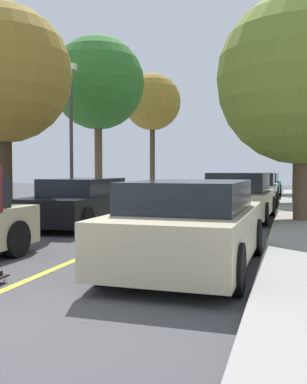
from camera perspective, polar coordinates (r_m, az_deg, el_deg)
center_line at (r=8.71m, az=-6.64°, el=-7.14°), size 0.12×39.20×0.01m
parked_car_left_near at (r=12.44m, az=-8.90°, el=-1.28°), size 1.86×4.50×1.27m
parked_car_right_nearest at (r=7.00m, az=4.64°, el=-4.16°), size 1.96×4.13×1.34m
parked_car_right_near at (r=13.93m, az=10.74°, el=-0.59°), size 2.00×4.22×1.41m
parked_car_right_far at (r=20.27m, az=12.64°, el=0.43°), size 1.92×4.58×1.37m
parked_car_right_farthest at (r=26.15m, az=13.58°, el=0.86°), size 1.96×4.27×1.30m
street_tree_left_nearest at (r=12.66m, az=-18.44°, el=13.82°), size 3.57×3.57×5.62m
street_tree_left_near at (r=18.05m, az=-6.98°, el=13.37°), size 3.56×3.56×6.47m
street_tree_left_far at (r=24.76m, az=-0.14°, el=11.18°), size 3.03×3.03×6.51m
street_tree_right_nearest at (r=13.24m, az=18.26°, el=13.35°), size 4.66×4.66×6.16m
street_tree_right_near at (r=20.03m, az=17.75°, el=9.47°), size 4.05×4.05×5.77m
street_tree_right_far at (r=27.85m, az=17.50°, el=8.84°), size 4.01×4.01×6.36m
streetlamp at (r=15.76m, az=-10.30°, el=8.20°), size 0.36×0.24×4.92m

